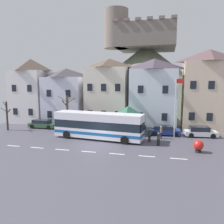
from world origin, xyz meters
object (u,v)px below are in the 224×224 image
object	(u,v)px
hilltop_castle	(146,75)
harbour_buoy	(198,146)
public_bench	(140,128)
townhouse_02	(109,92)
bus_shelter	(128,111)
townhouse_00	(32,91)
parked_car_00	(164,130)
parked_car_01	(43,124)
townhouse_03	(154,94)
pedestrian_01	(161,132)
pedestrian_02	(158,138)
transit_bus	(98,126)
bare_tree_00	(67,112)
pedestrian_00	(150,135)
bare_tree_01	(7,115)
townhouse_01	(67,96)
townhouse_04	(208,91)
parked_car_02	(200,132)
flagpole	(176,104)

from	to	relation	value
hilltop_castle	harbour_buoy	xyz separation A→B (m)	(8.78, -34.72, -7.88)
public_bench	townhouse_02	bearing A→B (deg)	147.03
bus_shelter	townhouse_00	bearing A→B (deg)	164.55
parked_car_00	parked_car_01	world-z (taller)	parked_car_01
hilltop_castle	townhouse_03	bearing A→B (deg)	-81.47
townhouse_03	pedestrian_01	bearing A→B (deg)	-78.22
townhouse_00	pedestrian_02	size ratio (longest dim) A/B	7.24
transit_bus	bare_tree_00	xyz separation A→B (m)	(-6.04, 4.04, 1.01)
pedestrian_00	bare_tree_01	size ratio (longest dim) A/B	0.37
townhouse_00	parked_car_00	world-z (taller)	townhouse_00
townhouse_02	parked_car_00	distance (m)	11.61
parked_car_00	harbour_buoy	bearing A→B (deg)	-66.72
transit_bus	parked_car_00	distance (m)	9.11
pedestrian_02	bare_tree_01	bearing A→B (deg)	172.67
bus_shelter	harbour_buoy	bearing A→B (deg)	-38.67
townhouse_01	townhouse_04	xyz separation A→B (m)	(22.52, -0.65, 1.20)
transit_bus	pedestrian_01	distance (m)	8.00
townhouse_01	bare_tree_00	size ratio (longest dim) A/B	1.81
parked_car_01	parked_car_02	world-z (taller)	parked_car_02
townhouse_02	bus_shelter	distance (m)	7.26
bare_tree_00	bare_tree_01	xyz separation A→B (m)	(-8.57, -2.34, -0.43)
parked_car_02	pedestrian_02	world-z (taller)	pedestrian_02
parked_car_00	pedestrian_01	world-z (taller)	pedestrian_01
parked_car_02	pedestrian_01	xyz separation A→B (m)	(-4.97, -2.36, 0.23)
townhouse_03	pedestrian_01	xyz separation A→B (m)	(1.42, -6.83, -4.43)
townhouse_00	hilltop_castle	xyz separation A→B (m)	(17.85, 22.92, 3.07)
transit_bus	pedestrian_01	bearing A→B (deg)	20.99
townhouse_02	transit_bus	size ratio (longest dim) A/B	0.94
parked_car_01	bare_tree_01	size ratio (longest dim) A/B	1.00
parked_car_01	public_bench	distance (m)	15.01
townhouse_01	bare_tree_01	xyz separation A→B (m)	(-6.14, -7.63, -2.40)
hilltop_castle	parked_car_02	bearing A→B (deg)	-70.35
townhouse_04	townhouse_03	bearing A→B (deg)	178.97
parked_car_01	townhouse_01	bearing A→B (deg)	69.52
pedestrian_02	bare_tree_01	xyz separation A→B (m)	(-22.10, 2.84, 1.45)
townhouse_03	hilltop_castle	bearing A→B (deg)	98.53
parked_car_00	pedestrian_00	world-z (taller)	pedestrian_00
townhouse_02	hilltop_castle	distance (m)	22.99
parked_car_00	flagpole	xyz separation A→B (m)	(1.37, -1.01, 3.74)
bare_tree_01	transit_bus	bearing A→B (deg)	-6.64
harbour_buoy	townhouse_00	bearing A→B (deg)	156.11
parked_car_00	pedestrian_00	xyz separation A→B (m)	(-1.66, -3.91, 0.20)
hilltop_castle	pedestrian_00	distance (m)	32.93
townhouse_01	flagpole	xyz separation A→B (m)	(17.89, -6.22, -0.29)
hilltop_castle	pedestrian_00	bearing A→B (deg)	-83.57
townhouse_04	bare_tree_00	size ratio (longest dim) A/B	2.28
townhouse_00	townhouse_01	world-z (taller)	townhouse_00
parked_car_00	bare_tree_01	bearing A→B (deg)	-178.00
parked_car_02	flagpole	distance (m)	5.10
townhouse_00	pedestrian_00	distance (m)	23.67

